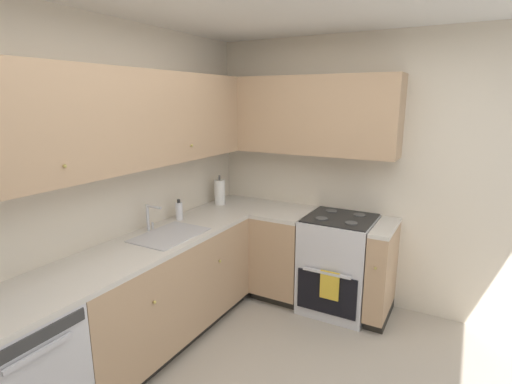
# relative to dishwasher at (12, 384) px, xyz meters

# --- Properties ---
(wall_back) EXTENTS (3.93, 0.05, 2.56)m
(wall_back) POSITION_rel_dishwasher_xyz_m (0.80, 0.33, 0.85)
(wall_back) COLOR beige
(wall_back) RESTS_ON ground_plane
(wall_right) EXTENTS (0.05, 3.50, 2.56)m
(wall_right) POSITION_rel_dishwasher_xyz_m (2.74, -1.40, 0.85)
(wall_right) COLOR beige
(wall_right) RESTS_ON ground_plane
(dishwasher) EXTENTS (0.60, 0.63, 0.87)m
(dishwasher) POSITION_rel_dishwasher_xyz_m (0.00, 0.00, 0.00)
(dishwasher) COLOR silver
(dishwasher) RESTS_ON ground_plane
(lower_cabinets_back) EXTENTS (1.81, 0.62, 0.87)m
(lower_cabinets_back) POSITION_rel_dishwasher_xyz_m (1.21, 0.00, 0.00)
(lower_cabinets_back) COLOR tan
(lower_cabinets_back) RESTS_ON ground_plane
(countertop_back) EXTENTS (3.01, 0.60, 0.03)m
(countertop_back) POSITION_rel_dishwasher_xyz_m (1.21, 0.00, 0.45)
(countertop_back) COLOR beige
(countertop_back) RESTS_ON lower_cabinets_back
(lower_cabinets_right) EXTENTS (0.62, 1.30, 0.87)m
(lower_cabinets_right) POSITION_rel_dishwasher_xyz_m (2.41, -0.80, 0.00)
(lower_cabinets_right) COLOR tan
(lower_cabinets_right) RESTS_ON ground_plane
(countertop_right) EXTENTS (0.60, 1.30, 0.03)m
(countertop_right) POSITION_rel_dishwasher_xyz_m (2.41, -0.80, 0.45)
(countertop_right) COLOR beige
(countertop_right) RESTS_ON lower_cabinets_right
(oven_range) EXTENTS (0.68, 0.62, 1.05)m
(oven_range) POSITION_rel_dishwasher_xyz_m (2.43, -1.10, 0.02)
(oven_range) COLOR silver
(oven_range) RESTS_ON ground_plane
(upper_cabinets_back) EXTENTS (2.69, 0.34, 0.72)m
(upper_cabinets_back) POSITION_rel_dishwasher_xyz_m (1.05, 0.14, 1.39)
(upper_cabinets_back) COLOR tan
(upper_cabinets_right) EXTENTS (0.32, 1.85, 0.72)m
(upper_cabinets_right) POSITION_rel_dishwasher_xyz_m (2.55, -0.62, 1.39)
(upper_cabinets_right) COLOR tan
(sink) EXTENTS (0.59, 0.40, 0.10)m
(sink) POSITION_rel_dishwasher_xyz_m (1.31, -0.03, 0.43)
(sink) COLOR #B7B7BC
(sink) RESTS_ON countertop_back
(faucet) EXTENTS (0.07, 0.16, 0.23)m
(faucet) POSITION_rel_dishwasher_xyz_m (1.31, 0.18, 0.60)
(faucet) COLOR silver
(faucet) RESTS_ON countertop_back
(soap_bottle) EXTENTS (0.06, 0.06, 0.19)m
(soap_bottle) POSITION_rel_dishwasher_xyz_m (1.68, 0.18, 0.55)
(soap_bottle) COLOR silver
(soap_bottle) RESTS_ON countertop_back
(paper_towel_roll) EXTENTS (0.11, 0.11, 0.32)m
(paper_towel_roll) POSITION_rel_dishwasher_xyz_m (2.31, 0.16, 0.60)
(paper_towel_roll) COLOR white
(paper_towel_roll) RESTS_ON countertop_back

